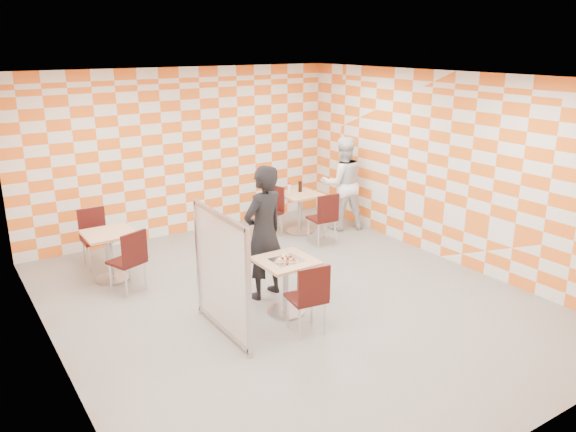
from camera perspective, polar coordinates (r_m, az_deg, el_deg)
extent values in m
plane|color=gray|center=(7.86, 0.19, -8.52)|extent=(7.00, 7.00, 0.00)
plane|color=white|center=(7.08, 0.22, 13.88)|extent=(7.00, 7.00, 0.00)
plane|color=white|center=(10.35, -10.60, 6.34)|extent=(6.00, 0.00, 6.00)
plane|color=white|center=(6.27, -23.35, -2.05)|extent=(0.00, 7.00, 7.00)
plane|color=white|center=(9.28, 15.91, 4.70)|extent=(0.00, 7.00, 7.00)
cube|color=tan|center=(7.22, -0.23, -4.61)|extent=(0.70, 0.70, 0.04)
cylinder|color=#A5A5AA|center=(7.36, -0.22, -7.21)|extent=(0.08, 0.08, 0.70)
cylinder|color=#A5A5AA|center=(7.51, -0.22, -9.67)|extent=(0.50, 0.50, 0.03)
cube|color=tan|center=(10.32, 1.21, 2.20)|extent=(0.70, 0.70, 0.04)
cylinder|color=#A5A5AA|center=(10.42, 1.20, 0.29)|extent=(0.08, 0.08, 0.70)
cylinder|color=#A5A5AA|center=(10.53, 1.19, -1.56)|extent=(0.50, 0.50, 0.03)
cube|color=tan|center=(8.63, -17.77, -1.71)|extent=(0.70, 0.70, 0.04)
cylinder|color=#A5A5AA|center=(8.75, -17.56, -3.94)|extent=(0.08, 0.08, 0.70)
cylinder|color=#A5A5AA|center=(8.88, -17.35, -6.08)|extent=(0.50, 0.50, 0.03)
cube|color=#390E0B|center=(6.88, 1.85, -8.32)|extent=(0.48, 0.48, 0.04)
cube|color=#390E0B|center=(6.61, 2.65, -7.05)|extent=(0.42, 0.10, 0.45)
cylinder|color=silver|center=(7.19, 2.44, -9.23)|extent=(0.03, 0.03, 0.43)
cylinder|color=silver|center=(7.05, -0.05, -9.76)|extent=(0.03, 0.03, 0.43)
cylinder|color=silver|center=(6.92, 3.75, -10.36)|extent=(0.03, 0.03, 0.43)
cylinder|color=silver|center=(6.78, 1.18, -10.94)|extent=(0.03, 0.03, 0.43)
cube|color=#390E0B|center=(9.85, 3.45, -0.26)|extent=(0.45, 0.45, 0.04)
cube|color=#390E0B|center=(9.62, 4.11, 0.84)|extent=(0.42, 0.07, 0.45)
cylinder|color=silver|center=(10.15, 3.72, -1.13)|extent=(0.03, 0.03, 0.43)
cylinder|color=silver|center=(9.98, 2.07, -1.43)|extent=(0.03, 0.03, 0.43)
cylinder|color=silver|center=(9.88, 4.78, -1.68)|extent=(0.03, 0.03, 0.43)
cylinder|color=silver|center=(9.71, 3.11, -2.00)|extent=(0.03, 0.03, 0.43)
cube|color=#390E0B|center=(10.14, -2.05, 0.27)|extent=(0.53, 0.53, 0.04)
cube|color=#390E0B|center=(10.22, -1.35, 1.87)|extent=(0.17, 0.41, 0.45)
cylinder|color=silver|center=(10.19, -3.38, -1.04)|extent=(0.03, 0.03, 0.43)
cylinder|color=silver|center=(9.98, -1.91, -1.42)|extent=(0.03, 0.03, 0.43)
cylinder|color=silver|center=(10.44, -2.16, -0.58)|extent=(0.03, 0.03, 0.43)
cylinder|color=silver|center=(10.23, -0.69, -0.94)|extent=(0.03, 0.03, 0.43)
cube|color=#390E0B|center=(8.27, -16.08, -4.47)|extent=(0.54, 0.54, 0.04)
cube|color=#390E0B|center=(8.03, -15.33, -3.15)|extent=(0.41, 0.19, 0.45)
cylinder|color=silver|center=(8.58, -15.78, -5.34)|extent=(0.03, 0.03, 0.43)
cylinder|color=silver|center=(8.39, -17.58, -6.02)|extent=(0.03, 0.03, 0.43)
cylinder|color=silver|center=(8.33, -14.30, -5.91)|extent=(0.03, 0.03, 0.43)
cylinder|color=silver|center=(8.14, -16.12, -6.63)|extent=(0.03, 0.03, 0.43)
cube|color=#390E0B|center=(9.28, -18.88, -2.33)|extent=(0.43, 0.43, 0.04)
cube|color=#390E0B|center=(9.39, -19.32, -0.54)|extent=(0.42, 0.05, 0.45)
cylinder|color=silver|center=(9.17, -19.50, -4.20)|extent=(0.03, 0.03, 0.43)
cylinder|color=silver|center=(9.24, -17.45, -3.83)|extent=(0.03, 0.03, 0.43)
cylinder|color=silver|center=(9.48, -19.98, -3.54)|extent=(0.03, 0.03, 0.43)
cylinder|color=silver|center=(9.55, -18.01, -3.19)|extent=(0.03, 0.03, 0.43)
cube|color=white|center=(6.72, -6.76, -5.79)|extent=(0.02, 1.30, 1.40)
cube|color=#B2B2B7|center=(6.48, -6.98, 0.07)|extent=(0.05, 1.30, 0.05)
cube|color=#B2B2B7|center=(7.04, -6.55, -11.19)|extent=(0.05, 1.30, 0.05)
cube|color=#B2B2B7|center=(6.20, -4.03, -7.80)|extent=(0.05, 0.05, 1.50)
cylinder|color=#B2B2B7|center=(6.56, -3.88, -13.94)|extent=(0.08, 0.08, 0.05)
cube|color=#B2B2B7|center=(7.27, -9.07, -4.07)|extent=(0.05, 0.05, 1.50)
cylinder|color=#B2B2B7|center=(7.59, -8.79, -9.53)|extent=(0.08, 0.08, 0.05)
imported|color=black|center=(7.65, -2.48, -1.70)|extent=(0.77, 0.60, 1.87)
imported|color=white|center=(10.56, 5.57, 3.31)|extent=(1.03, 0.92, 1.76)
cube|color=silver|center=(7.19, -0.14, -4.49)|extent=(0.38, 0.34, 0.01)
cone|color=tan|center=(7.19, -0.14, -4.40)|extent=(0.40, 0.40, 0.02)
cone|color=#F2D88C|center=(7.20, -0.23, -4.24)|extent=(0.33, 0.33, 0.01)
cylinder|color=maroon|center=(7.07, -0.11, -4.57)|extent=(0.04, 0.04, 0.01)
cylinder|color=maroon|center=(7.13, 0.59, -4.36)|extent=(0.04, 0.04, 0.01)
cylinder|color=maroon|center=(7.16, -0.05, -4.27)|extent=(0.04, 0.04, 0.01)
cylinder|color=maroon|center=(7.18, -0.61, -4.23)|extent=(0.04, 0.04, 0.01)
cylinder|color=maroon|center=(7.22, 0.22, -4.10)|extent=(0.04, 0.04, 0.01)
torus|color=black|center=(7.18, 0.32, -4.20)|extent=(0.03, 0.03, 0.01)
torus|color=black|center=(7.12, -0.01, -4.39)|extent=(0.03, 0.03, 0.01)
torus|color=black|center=(7.22, -0.18, -4.08)|extent=(0.03, 0.03, 0.01)
torus|color=black|center=(7.13, -0.53, -4.37)|extent=(0.03, 0.03, 0.01)
cylinder|color=white|center=(10.32, 0.10, 2.79)|extent=(0.06, 0.06, 0.16)
cylinder|color=red|center=(10.30, 0.10, 3.33)|extent=(0.04, 0.04, 0.04)
cylinder|color=black|center=(10.40, 1.25, 3.01)|extent=(0.07, 0.07, 0.20)
cylinder|color=red|center=(10.37, 1.25, 3.63)|extent=(0.03, 0.03, 0.03)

